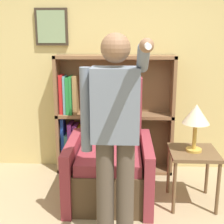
{
  "coord_description": "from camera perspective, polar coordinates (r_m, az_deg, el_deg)",
  "views": [
    {
      "loc": [
        0.14,
        -1.98,
        1.77
      ],
      "look_at": [
        0.02,
        0.77,
        1.07
      ],
      "focal_mm": 50.0,
      "sensor_mm": 36.0,
      "label": 1
    }
  ],
  "objects": [
    {
      "name": "side_table",
      "position": [
        3.37,
        14.6,
        -8.38
      ],
      "size": [
        0.48,
        0.48,
        0.59
      ],
      "color": "brown",
      "rests_on": "ground_plane"
    },
    {
      "name": "armchair",
      "position": [
        3.46,
        -0.39,
        -9.28
      ],
      "size": [
        0.89,
        0.91,
        1.29
      ],
      "color": "#4C3823",
      "rests_on": "ground_plane"
    },
    {
      "name": "table_lamp",
      "position": [
        3.23,
        15.12,
        -0.73
      ],
      "size": [
        0.27,
        0.27,
        0.49
      ],
      "color": "gold",
      "rests_on": "side_table"
    },
    {
      "name": "bookcase",
      "position": [
        4.01,
        -2.0,
        -1.24
      ],
      "size": [
        1.48,
        0.28,
        1.51
      ],
      "color": "brown",
      "rests_on": "ground_plane"
    },
    {
      "name": "wall_back",
      "position": [
        4.03,
        0.55,
        9.04
      ],
      "size": [
        8.0,
        0.11,
        2.8
      ],
      "color": "tan",
      "rests_on": "ground_plane"
    },
    {
      "name": "person_standing",
      "position": [
        2.5,
        0.54,
        -3.34
      ],
      "size": [
        0.53,
        0.78,
        1.78
      ],
      "color": "#473D33",
      "rests_on": "ground_plane"
    }
  ]
}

